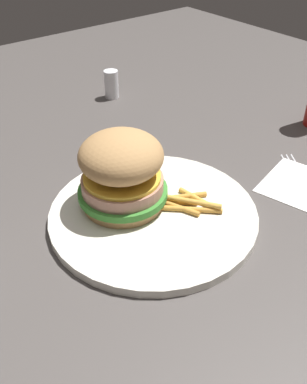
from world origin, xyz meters
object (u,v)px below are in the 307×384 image
(fries_pile, at_px, (190,203))
(salt_shaker, at_px, (111,84))
(fork, at_px, (304,184))
(plate, at_px, (154,214))
(sandwich, at_px, (122,171))
(napkin, at_px, (304,186))

(fries_pile, relative_size, salt_shaker, 1.36)
(salt_shaker, bearing_deg, fork, -84.06)
(salt_shaker, bearing_deg, plate, -116.03)
(salt_shaker, bearing_deg, fries_pile, -108.94)
(sandwich, bearing_deg, fries_pile, -43.25)
(plate, xyz_separation_m, napkin, (0.21, -0.08, -0.01))
(plate, height_order, napkin, plate)
(plate, bearing_deg, salt_shaker, 63.97)
(plate, bearing_deg, fries_pile, -27.56)
(plate, xyz_separation_m, sandwich, (-0.02, 0.04, 0.06))
(napkin, xyz_separation_m, salt_shaker, (-0.04, 0.43, 0.03))
(fork, bearing_deg, sandwich, 153.46)
(napkin, height_order, salt_shaker, salt_shaker)
(plate, distance_m, sandwich, 0.07)
(plate, height_order, fork, plate)
(sandwich, xyz_separation_m, fries_pile, (0.06, -0.06, -0.05))
(sandwich, relative_size, fries_pile, 1.57)
(sandwich, xyz_separation_m, napkin, (0.23, -0.12, -0.06))
(napkin, xyz_separation_m, fork, (0.00, 0.00, 0.00))
(fries_pile, bearing_deg, fork, -18.52)
(sandwich, height_order, fork, sandwich)
(plate, height_order, fries_pile, fries_pile)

